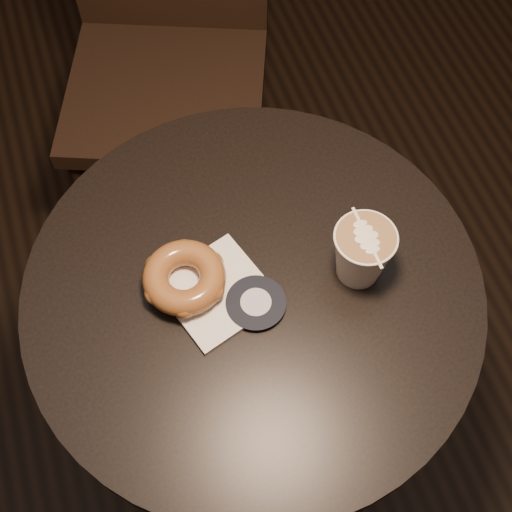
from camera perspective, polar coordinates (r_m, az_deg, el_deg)
The scene contains 5 objects.
cafe_table at distance 1.26m, azimuth -0.21°, elevation -6.52°, with size 0.70×0.70×0.75m.
chair at distance 1.64m, azimuth -7.25°, elevation 18.53°, with size 0.57×0.57×1.10m.
pastry_bag at distance 1.07m, azimuth -3.12°, elevation -2.90°, with size 0.14×0.14×0.01m, color white.
doughnut at distance 1.05m, azimuth -5.76°, elevation -1.72°, with size 0.12×0.12×0.04m, color brown.
latte_cup at distance 1.05m, azimuth 8.45°, elevation 0.14°, with size 0.09×0.09×0.10m, color white, non-canonical shape.
Camera 1 is at (-0.15, -0.46, 1.71)m, focal length 50.00 mm.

